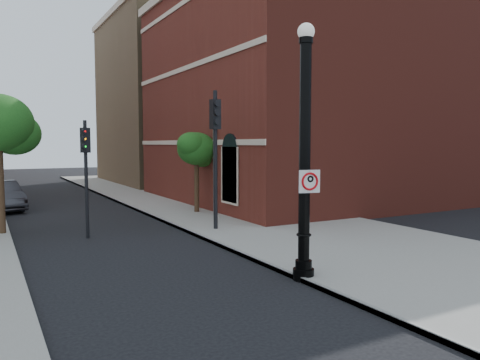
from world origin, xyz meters
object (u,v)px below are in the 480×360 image
parked_car (1,196)px  traffic_signal_right (215,137)px  lamppost (305,164)px  no_parking_sign (309,181)px  traffic_signal_left (86,159)px

parked_car → traffic_signal_right: size_ratio=0.84×
lamppost → traffic_signal_right: lamppost is taller
parked_car → traffic_signal_right: 13.12m
no_parking_sign → traffic_signal_left: (-3.79, 8.18, 0.36)m
parked_car → traffic_signal_left: 10.03m
lamppost → traffic_signal_right: size_ratio=1.16×
no_parking_sign → traffic_signal_left: 9.03m
no_parking_sign → parked_car: bearing=120.4°
lamppost → traffic_signal_left: 8.86m
lamppost → no_parking_sign: size_ratio=11.21×
traffic_signal_left → traffic_signal_right: (4.65, -1.11, 0.81)m
no_parking_sign → parked_car: no_parking_sign is taller
traffic_signal_right → no_parking_sign: bearing=-101.3°
lamppost → traffic_signal_left: size_ratio=1.49×
lamppost → parked_car: (-6.26, 17.50, -2.19)m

